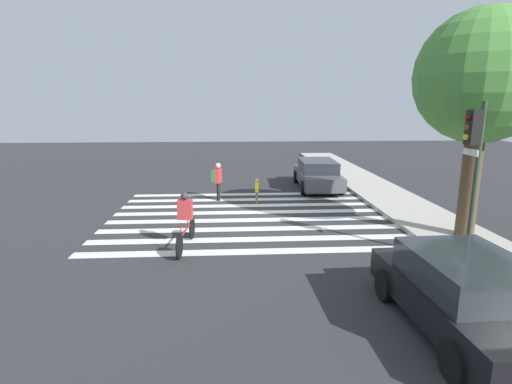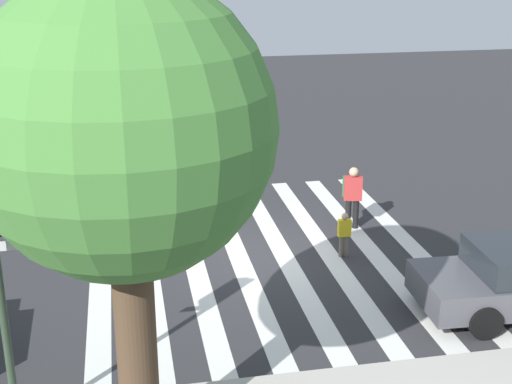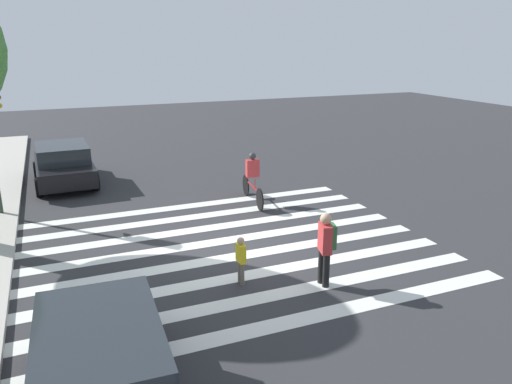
% 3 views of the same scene
% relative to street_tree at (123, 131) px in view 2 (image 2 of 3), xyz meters
% --- Properties ---
extents(ground_plane, '(60.00, 60.00, 0.00)m').
position_rel_street_tree_xyz_m(ground_plane, '(-2.98, -6.46, -4.74)').
color(ground_plane, '#2D2D30').
extents(crosswalk_stripes, '(7.74, 10.00, 0.01)m').
position_rel_street_tree_xyz_m(crosswalk_stripes, '(-2.98, -6.46, -4.74)').
color(crosswalk_stripes, silver).
rests_on(crosswalk_stripes, ground_plane).
extents(street_tree, '(3.73, 3.73, 6.67)m').
position_rel_street_tree_xyz_m(street_tree, '(0.00, 0.00, 0.00)').
color(street_tree, '#4C3826').
rests_on(street_tree, ground_plane).
extents(pedestrian_child_with_backpack, '(0.49, 0.45, 1.62)m').
position_rel_street_tree_xyz_m(pedestrian_child_with_backpack, '(-5.56, -7.67, -3.79)').
color(pedestrian_child_with_backpack, black).
rests_on(pedestrian_child_with_backpack, ground_plane).
extents(pedestrian_adult_tall_backpack, '(0.30, 0.16, 1.07)m').
position_rel_street_tree_xyz_m(pedestrian_adult_tall_backpack, '(-4.85, -6.03, -4.14)').
color(pedestrian_adult_tall_backpack, '#6B6051').
rests_on(pedestrian_adult_tall_backpack, ground_plane).
extents(cyclist_near_curb, '(2.32, 0.42, 1.64)m').
position_rel_street_tree_xyz_m(cyclist_near_curb, '(0.24, -8.37, -3.87)').
color(cyclist_near_curb, black).
rests_on(cyclist_near_curb, ground_plane).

